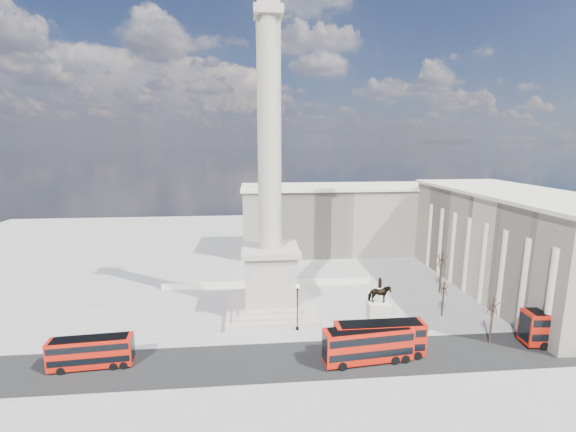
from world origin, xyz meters
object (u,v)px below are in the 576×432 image
at_px(red_bus_c, 380,339).
at_px(pedestrian_crossing, 420,331).
at_px(pedestrian_walking, 388,326).
at_px(victorian_lamp, 297,303).
at_px(red_bus_d, 570,327).
at_px(equestrian_statue, 379,312).
at_px(red_bus_b, 369,344).
at_px(pedestrian_standing, 407,335).
at_px(red_bus_a, 92,352).
at_px(nelsons_column, 270,234).

distance_m(red_bus_c, pedestrian_crossing, 8.99).
bearing_deg(pedestrian_walking, victorian_lamp, -178.57).
height_order(red_bus_d, equestrian_statue, equestrian_statue).
xyz_separation_m(red_bus_b, pedestrian_crossing, (9.35, 5.72, -1.62)).
bearing_deg(red_bus_b, pedestrian_standing, 28.08).
distance_m(pedestrian_standing, pedestrian_crossing, 2.72).
bearing_deg(pedestrian_standing, red_bus_d, 141.99).
bearing_deg(victorian_lamp, red_bus_b, -49.22).
xyz_separation_m(pedestrian_walking, pedestrian_crossing, (4.05, -1.87, -0.07)).
xyz_separation_m(equestrian_statue, pedestrian_standing, (3.02, -3.24, -1.99)).
xyz_separation_m(victorian_lamp, pedestrian_walking, (13.23, -1.61, -3.31)).
distance_m(pedestrian_walking, pedestrian_crossing, 4.47).
bearing_deg(pedestrian_walking, red_bus_d, -6.38).
bearing_deg(red_bus_b, red_bus_d, -2.82).
distance_m(red_bus_d, pedestrian_crossing, 19.52).
relative_size(red_bus_c, equestrian_statue, 1.41).
distance_m(red_bus_d, equestrian_statue, 25.30).
bearing_deg(red_bus_d, pedestrian_standing, 176.33).
distance_m(red_bus_b, pedestrian_crossing, 11.08).
distance_m(red_bus_d, pedestrian_walking, 23.88).
xyz_separation_m(victorian_lamp, pedestrian_standing, (14.79, -4.57, -3.30)).
bearing_deg(red_bus_d, victorian_lamp, 172.59).
relative_size(red_bus_a, victorian_lamp, 1.39).
height_order(nelsons_column, red_bus_c, nelsons_column).
bearing_deg(red_bus_d, pedestrian_crossing, 172.10).
bearing_deg(nelsons_column, red_bus_a, -147.65).
relative_size(red_bus_d, pedestrian_walking, 7.27).
bearing_deg(pedestrian_walking, nelsons_column, 161.43).
relative_size(equestrian_statue, pedestrian_standing, 4.75).
bearing_deg(red_bus_c, red_bus_a, 178.36).
distance_m(equestrian_statue, pedestrian_standing, 4.86).
bearing_deg(red_bus_c, pedestrian_standing, 34.69).
bearing_deg(victorian_lamp, nelsons_column, 117.29).
bearing_deg(pedestrian_crossing, pedestrian_walking, 29.81).
bearing_deg(red_bus_b, red_bus_c, 24.87).
bearing_deg(pedestrian_crossing, pedestrian_standing, 78.25).
bearing_deg(pedestrian_crossing, red_bus_a, 59.70).
height_order(red_bus_a, red_bus_c, red_bus_c).
height_order(red_bus_b, red_bus_d, red_bus_d).
relative_size(red_bus_d, pedestrian_crossing, 7.93).
bearing_deg(nelsons_column, equestrian_statue, -28.30).
distance_m(red_bus_a, pedestrian_walking, 39.77).
height_order(red_bus_b, red_bus_c, red_bus_c).
bearing_deg(red_bus_a, red_bus_b, -7.46).
relative_size(red_bus_c, pedestrian_walking, 6.76).
xyz_separation_m(red_bus_b, pedestrian_walking, (5.30, 7.59, -1.55)).
height_order(red_bus_c, pedestrian_crossing, red_bus_c).
bearing_deg(red_bus_a, red_bus_d, -4.64).
distance_m(red_bus_a, red_bus_c, 35.88).
bearing_deg(pedestrian_crossing, nelsons_column, 28.09).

